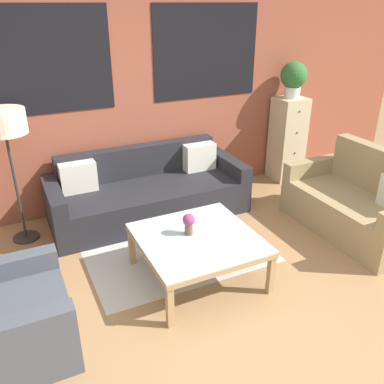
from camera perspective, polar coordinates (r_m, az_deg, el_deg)
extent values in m
plane|color=#9E754C|center=(3.57, 6.03, -16.39)|extent=(16.00, 16.00, 0.00)
cube|color=brown|center=(5.00, -8.26, 13.85)|extent=(8.40, 0.08, 2.80)
cube|color=black|center=(4.69, -19.96, 16.91)|extent=(1.40, 0.01, 1.10)
cube|color=black|center=(5.26, 2.07, 19.05)|extent=(1.40, 0.01, 1.10)
cube|color=#BCB7B2|center=(4.39, -2.84, -7.38)|extent=(1.83, 1.53, 0.00)
cube|color=#232328|center=(4.81, -5.61, -1.63)|extent=(1.98, 0.72, 0.40)
cube|color=#232328|center=(5.11, -7.43, 2.29)|extent=(1.98, 0.16, 0.78)
cube|color=#232328|center=(4.64, -18.52, -2.74)|extent=(0.16, 0.88, 0.58)
cube|color=#232328|center=(5.26, 5.04, 1.89)|extent=(0.16, 0.88, 0.58)
cube|color=beige|center=(4.74, -15.67, 2.00)|extent=(0.40, 0.16, 0.34)
cube|color=silver|center=(5.18, 1.06, 4.94)|extent=(0.40, 0.16, 0.34)
cube|color=#99845B|center=(4.83, 20.82, -3.04)|extent=(0.64, 1.25, 0.42)
cube|color=#99845B|center=(5.01, 24.47, 0.50)|extent=(0.16, 1.25, 0.92)
cube|color=#99845B|center=(5.28, 16.35, 1.25)|extent=(0.80, 0.14, 0.62)
cube|color=#474C56|center=(3.39, -22.27, -16.72)|extent=(0.64, 0.61, 0.40)
cube|color=#474C56|center=(3.06, -23.41, -20.33)|extent=(0.80, 0.14, 0.56)
cube|color=#474C56|center=(3.64, -24.30, -12.25)|extent=(0.80, 0.14, 0.56)
cube|color=silver|center=(3.68, 0.80, -6.40)|extent=(1.04, 1.04, 0.01)
cube|color=tan|center=(3.34, 4.62, -10.83)|extent=(1.04, 0.05, 0.05)
cube|color=tan|center=(4.09, -2.28, -3.51)|extent=(1.04, 0.05, 0.05)
cube|color=tan|center=(3.54, -6.44, -8.60)|extent=(0.05, 1.04, 0.05)
cube|color=tan|center=(3.91, 7.30, -5.10)|extent=(0.05, 1.04, 0.05)
cube|color=tan|center=(3.30, -3.13, -15.50)|extent=(0.05, 0.05, 0.43)
cube|color=tan|center=(3.68, 11.03, -11.02)|extent=(0.06, 0.05, 0.43)
cube|color=tan|center=(4.03, -8.47, -7.31)|extent=(0.05, 0.06, 0.43)
cube|color=tan|center=(4.35, 3.65, -4.43)|extent=(0.06, 0.06, 0.43)
cylinder|color=#2D2D2D|center=(4.85, -22.23, -5.88)|extent=(0.28, 0.28, 0.02)
cylinder|color=#2D2D2D|center=(4.59, -23.42, 0.51)|extent=(0.03, 0.03, 1.17)
cylinder|color=beige|center=(4.37, -25.01, 8.94)|extent=(0.44, 0.44, 0.24)
cube|color=#C6B793|center=(5.97, 13.22, 7.23)|extent=(0.40, 0.38, 1.17)
sphere|color=#38332D|center=(5.71, 14.87, 10.85)|extent=(0.02, 0.02, 0.02)
sphere|color=#38332D|center=(5.78, 14.55, 8.04)|extent=(0.02, 0.02, 0.02)
sphere|color=#38332D|center=(5.87, 14.25, 5.31)|extent=(0.02, 0.02, 0.02)
sphere|color=#38332D|center=(5.98, 13.95, 2.66)|extent=(0.02, 0.02, 0.02)
cylinder|color=silver|center=(5.81, 13.87, 13.44)|extent=(0.21, 0.21, 0.15)
sphere|color=#2D6B33|center=(5.77, 14.11, 15.62)|extent=(0.35, 0.35, 0.35)
cylinder|color=brown|center=(3.69, -0.46, -5.19)|extent=(0.07, 0.07, 0.11)
sphere|color=#9E3366|center=(3.65, -0.47, -3.91)|extent=(0.11, 0.11, 0.11)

